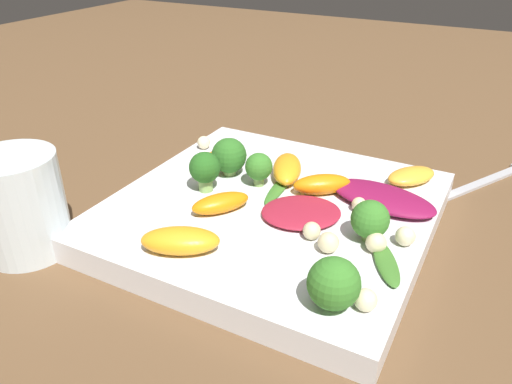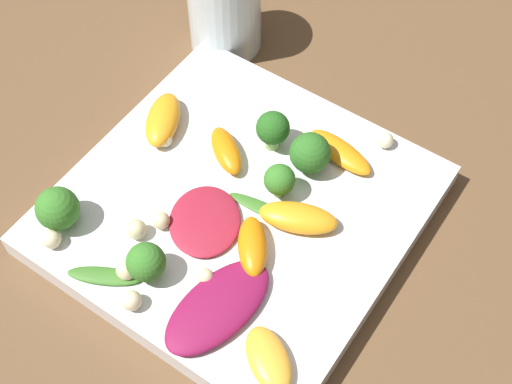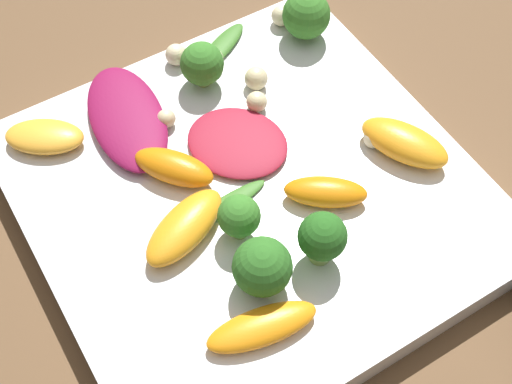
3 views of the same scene
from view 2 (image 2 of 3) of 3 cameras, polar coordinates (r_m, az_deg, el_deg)
name	(u,v)px [view 2 (image 2 of 3)]	position (r m, az deg, el deg)	size (l,w,h in m)	color
ground_plane	(239,217)	(0.68, -1.38, -1.98)	(2.40, 2.40, 0.00)	brown
plate	(239,209)	(0.67, -1.40, -1.38)	(0.30, 0.30, 0.03)	white
drinking_glass	(225,10)	(0.79, -2.52, 14.35)	(0.08, 0.08, 0.10)	silver
radicchio_leaf_0	(218,307)	(0.60, -3.06, -9.14)	(0.12, 0.07, 0.01)	maroon
radicchio_leaf_1	(205,221)	(0.64, -4.11, -2.33)	(0.10, 0.10, 0.01)	maroon
orange_segment_0	(268,359)	(0.58, 1.00, -13.23)	(0.06, 0.07, 0.02)	#FCAD33
orange_segment_1	(163,120)	(0.71, -7.45, 5.77)	(0.07, 0.06, 0.02)	orange
orange_segment_2	(298,218)	(0.64, 3.40, -2.07)	(0.06, 0.08, 0.02)	orange
orange_segment_3	(226,151)	(0.68, -2.40, 3.33)	(0.05, 0.06, 0.02)	orange
orange_segment_4	(340,152)	(0.68, 6.76, 3.20)	(0.04, 0.08, 0.01)	orange
orange_segment_5	(252,246)	(0.62, -0.29, -4.38)	(0.06, 0.06, 0.02)	orange
broccoli_floret_0	(58,209)	(0.65, -15.59, -1.29)	(0.04, 0.04, 0.04)	#7A9E51
broccoli_floret_1	(146,262)	(0.61, -8.79, -5.58)	(0.03, 0.03, 0.04)	#7A9E51
broccoli_floret_2	(273,129)	(0.67, 1.36, 5.05)	(0.03, 0.03, 0.04)	#84AD5B
broccoli_floret_3	(310,153)	(0.66, 4.34, 3.11)	(0.04, 0.04, 0.04)	#7A9E51
broccoli_floret_4	(280,180)	(0.64, 1.90, 0.95)	(0.03, 0.03, 0.04)	#7A9E51
arugula_sprig_0	(267,210)	(0.65, 0.85, -1.46)	(0.02, 0.08, 0.00)	#3D7528
arugula_sprig_1	(104,276)	(0.63, -12.06, -6.59)	(0.05, 0.07, 0.01)	#3D7528
macadamia_nut_0	(136,229)	(0.64, -9.56, -2.96)	(0.02, 0.02, 0.02)	beige
macadamia_nut_1	(165,139)	(0.69, -7.33, 4.19)	(0.02, 0.02, 0.02)	beige
macadamia_nut_2	(126,270)	(0.62, -10.33, -6.15)	(0.02, 0.02, 0.02)	beige
macadamia_nut_3	(206,277)	(0.61, -4.04, -6.76)	(0.01, 0.01, 0.01)	beige
macadamia_nut_4	(385,140)	(0.70, 10.30, 4.10)	(0.02, 0.02, 0.02)	beige
macadamia_nut_5	(161,220)	(0.64, -7.62, -2.27)	(0.02, 0.02, 0.02)	beige
macadamia_nut_6	(132,301)	(0.60, -9.92, -8.56)	(0.02, 0.02, 0.02)	beige
macadamia_nut_7	(51,239)	(0.65, -16.05, -3.66)	(0.02, 0.02, 0.02)	beige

